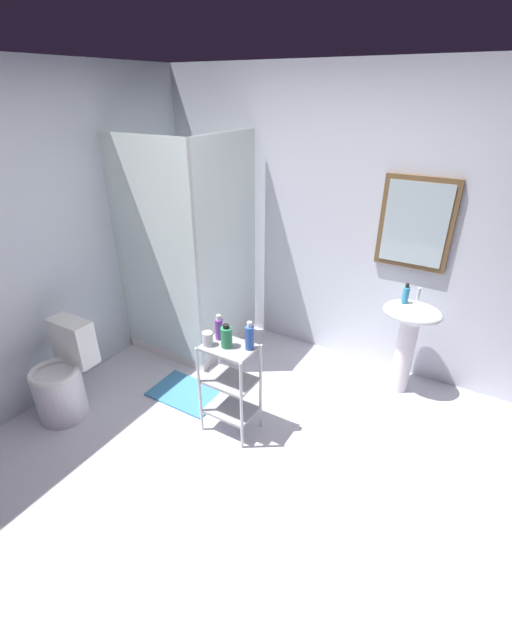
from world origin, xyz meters
TOP-DOWN VIEW (x-y plane):
  - ground_plane at (0.00, 0.00)m, footprint 4.20×4.20m
  - wall_back at (0.01, 1.85)m, footprint 4.20×0.14m
  - wall_left at (-1.85, 0.00)m, footprint 0.10×4.20m
  - shower_stall at (-1.23, 1.19)m, footprint 0.92×0.92m
  - pedestal_sink at (0.72, 1.52)m, footprint 0.46×0.37m
  - sink_faucet at (0.72, 1.64)m, footprint 0.03×0.03m
  - toilet at (-1.48, -0.14)m, footprint 0.37×0.49m
  - storage_cart at (-0.25, 0.37)m, footprint 0.38×0.28m
  - hand_soap_bottle at (0.64, 1.53)m, footprint 0.05×0.05m
  - shampoo_bottle_blue at (-0.12, 0.42)m, footprint 0.06×0.06m
  - conditioner_bottle_purple at (-0.37, 0.42)m, footprint 0.06×0.06m
  - body_wash_bottle_green at (-0.26, 0.36)m, footprint 0.08×0.08m
  - rinse_cup at (-0.39, 0.31)m, footprint 0.07×0.07m
  - bath_mat at (-0.81, 0.51)m, footprint 0.60×0.40m

SIDE VIEW (x-z plane):
  - ground_plane at x=0.00m, z-range -0.02..0.00m
  - bath_mat at x=-0.81m, z-range 0.00..0.02m
  - toilet at x=-1.48m, z-range -0.07..0.69m
  - storage_cart at x=-0.25m, z-range 0.07..0.81m
  - shower_stall at x=-1.23m, z-range -0.54..1.46m
  - pedestal_sink at x=0.72m, z-range 0.17..0.98m
  - rinse_cup at x=-0.39m, z-range 0.74..0.84m
  - body_wash_bottle_green at x=-0.26m, z-range 0.73..0.90m
  - conditioner_bottle_purple at x=-0.37m, z-range 0.73..0.92m
  - shampoo_bottle_blue at x=-0.12m, z-range 0.73..0.93m
  - sink_faucet at x=0.72m, z-range 0.81..0.91m
  - hand_soap_bottle at x=0.64m, z-range 0.80..0.96m
  - wall_left at x=-1.85m, z-range 0.00..2.50m
  - wall_back at x=0.01m, z-range 0.00..2.50m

